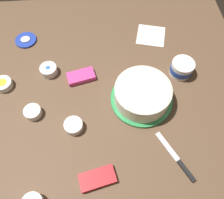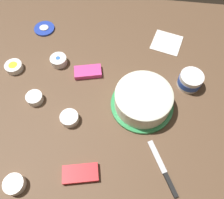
% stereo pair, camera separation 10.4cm
% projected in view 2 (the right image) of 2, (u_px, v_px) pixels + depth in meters
% --- Properties ---
extents(ground_plane, '(1.54, 1.54, 0.00)m').
position_uv_depth(ground_plane, '(96.00, 102.00, 1.07)').
color(ground_plane, brown).
extents(frosted_cake, '(0.29, 0.29, 0.11)m').
position_uv_depth(frosted_cake, '(143.00, 100.00, 1.02)').
color(frosted_cake, '#339351').
rests_on(frosted_cake, ground_plane).
extents(frosting_tub, '(0.11, 0.11, 0.07)m').
position_uv_depth(frosting_tub, '(190.00, 80.00, 1.09)').
color(frosting_tub, white).
rests_on(frosting_tub, ground_plane).
extents(frosting_tub_lid, '(0.11, 0.11, 0.02)m').
position_uv_depth(frosting_tub_lid, '(44.00, 28.00, 1.30)').
color(frosting_tub_lid, '#233DAD').
rests_on(frosting_tub_lid, ground_plane).
extents(spreading_knife, '(0.13, 0.22, 0.01)m').
position_uv_depth(spreading_knife, '(165.00, 173.00, 0.91)').
color(spreading_knife, silver).
rests_on(spreading_knife, ground_plane).
extents(sprinkle_bowl_orange, '(0.08, 0.08, 0.04)m').
position_uv_depth(sprinkle_bowl_orange, '(69.00, 118.00, 1.01)').
color(sprinkle_bowl_orange, white).
rests_on(sprinkle_bowl_orange, ground_plane).
extents(sprinkle_bowl_rainbow, '(0.08, 0.08, 0.03)m').
position_uv_depth(sprinkle_bowl_rainbow, '(35.00, 98.00, 1.06)').
color(sprinkle_bowl_rainbow, white).
rests_on(sprinkle_bowl_rainbow, ground_plane).
extents(sprinkle_bowl_yellow, '(0.09, 0.09, 0.03)m').
position_uv_depth(sprinkle_bowl_yellow, '(14.00, 67.00, 1.15)').
color(sprinkle_bowl_yellow, white).
rests_on(sprinkle_bowl_yellow, ground_plane).
extents(sprinkle_bowl_blue, '(0.08, 0.08, 0.04)m').
position_uv_depth(sprinkle_bowl_blue, '(59.00, 60.00, 1.17)').
color(sprinkle_bowl_blue, white).
rests_on(sprinkle_bowl_blue, ground_plane).
extents(sprinkle_bowl_pink, '(0.08, 0.08, 0.04)m').
position_uv_depth(sprinkle_bowl_pink, '(15.00, 184.00, 0.88)').
color(sprinkle_bowl_pink, white).
rests_on(sprinkle_bowl_pink, ground_plane).
extents(candy_box_lower, '(0.15, 0.10, 0.02)m').
position_uv_depth(candy_box_lower, '(80.00, 173.00, 0.90)').
color(candy_box_lower, red).
rests_on(candy_box_lower, ground_plane).
extents(candy_box_upper, '(0.15, 0.10, 0.03)m').
position_uv_depth(candy_box_upper, '(88.00, 72.00, 1.14)').
color(candy_box_upper, '#E53D8E').
rests_on(candy_box_upper, ground_plane).
extents(paper_napkin, '(0.18, 0.18, 0.01)m').
position_uv_depth(paper_napkin, '(167.00, 42.00, 1.25)').
color(paper_napkin, white).
rests_on(paper_napkin, ground_plane).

